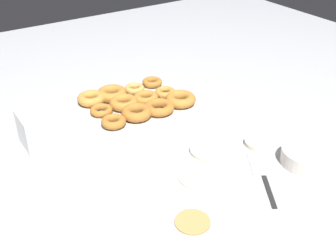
# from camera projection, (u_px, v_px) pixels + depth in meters

# --- Properties ---
(ground_plane) EXTENTS (3.00, 3.00, 0.00)m
(ground_plane) POSITION_uv_depth(u_px,v_px,m) (186.00, 156.00, 1.30)
(ground_plane) COLOR #B2B5BA
(pancake_0) EXTENTS (0.12, 0.12, 0.01)m
(pancake_0) POSITION_uv_depth(u_px,v_px,m) (199.00, 177.00, 1.21)
(pancake_0) COLOR beige
(pancake_0) RESTS_ON ground_plane
(pancake_1) EXTENTS (0.09, 0.09, 0.01)m
(pancake_1) POSITION_uv_depth(u_px,v_px,m) (259.00, 142.00, 1.36)
(pancake_1) COLOR beige
(pancake_1) RESTS_ON ground_plane
(pancake_2) EXTENTS (0.09, 0.09, 0.01)m
(pancake_2) POSITION_uv_depth(u_px,v_px,m) (193.00, 221.00, 1.06)
(pancake_2) COLOR tan
(pancake_2) RESTS_ON ground_plane
(pancake_3) EXTENTS (0.12, 0.12, 0.01)m
(pancake_3) POSITION_uv_depth(u_px,v_px,m) (208.00, 150.00, 1.32)
(pancake_3) COLOR beige
(pancake_3) RESTS_ON ground_plane
(donut_tray) EXTENTS (0.40, 0.32, 0.04)m
(donut_tray) POSITION_uv_depth(u_px,v_px,m) (135.00, 102.00, 1.57)
(donut_tray) COLOR silver
(donut_tray) RESTS_ON ground_plane
(batter_bowl) EXTENTS (0.15, 0.15, 0.05)m
(batter_bowl) POSITION_uv_depth(u_px,v_px,m) (306.00, 156.00, 1.26)
(batter_bowl) COLOR silver
(batter_bowl) RESTS_ON ground_plane
(container_stack) EXTENTS (0.15, 0.12, 0.11)m
(container_stack) POSITION_uv_depth(u_px,v_px,m) (44.00, 127.00, 1.34)
(container_stack) COLOR white
(container_stack) RESTS_ON ground_plane
(spatula) EXTENTS (0.17, 0.23, 0.01)m
(spatula) POSITION_uv_depth(u_px,v_px,m) (262.00, 169.00, 1.24)
(spatula) COLOR black
(spatula) RESTS_ON ground_plane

